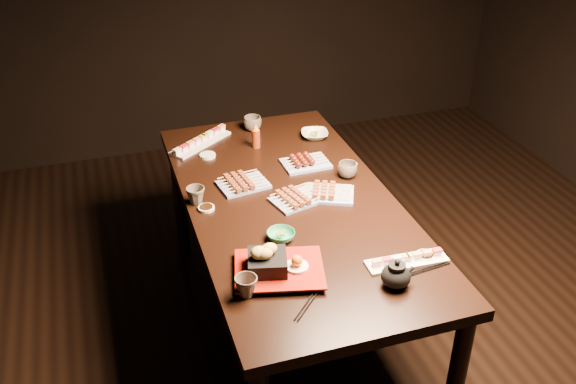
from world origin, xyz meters
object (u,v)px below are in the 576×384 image
(sushi_platter_far, at_px, (200,140))
(teacup_near_left, at_px, (246,286))
(dining_table, at_px, (291,269))
(condiment_bottle, at_px, (256,136))
(edamame_bowl_green, at_px, (281,236))
(yakitori_plate_center, at_px, (297,196))
(edamame_bowl_cream, at_px, (315,135))
(sushi_platter_near, at_px, (407,258))
(tempura_tray, at_px, (279,261))
(yakitori_plate_left, at_px, (243,181))
(teacup_mid_right, at_px, (348,170))
(teapot, at_px, (396,273))
(teacup_far_left, at_px, (196,195))
(yakitori_plate_right, at_px, (329,190))
(teacup_far_right, at_px, (252,123))

(sushi_platter_far, relative_size, teacup_near_left, 4.43)
(dining_table, bearing_deg, condiment_bottle, 86.32)
(edamame_bowl_green, bearing_deg, yakitori_plate_center, 59.19)
(edamame_bowl_cream, bearing_deg, sushi_platter_near, -91.75)
(dining_table, height_order, tempura_tray, tempura_tray)
(tempura_tray, xyz_separation_m, teacup_near_left, (-0.15, -0.08, -0.02))
(yakitori_plate_center, bearing_deg, edamame_bowl_green, -136.32)
(yakitori_plate_left, relative_size, teacup_mid_right, 2.40)
(yakitori_plate_left, xyz_separation_m, teapot, (0.35, -0.87, 0.03))
(edamame_bowl_cream, height_order, teacup_mid_right, teacup_mid_right)
(teapot, bearing_deg, tempura_tray, 148.20)
(tempura_tray, relative_size, teapot, 2.54)
(edamame_bowl_green, bearing_deg, yakitori_plate_left, 94.75)
(sushi_platter_near, height_order, teacup_far_left, teacup_far_left)
(yakitori_plate_right, relative_size, condiment_bottle, 1.70)
(teacup_near_left, relative_size, teapot, 0.64)
(yakitori_plate_right, xyz_separation_m, condiment_bottle, (-0.18, 0.56, 0.04))
(teacup_far_right, bearing_deg, tempura_tray, -100.67)
(edamame_bowl_cream, relative_size, teacup_far_right, 1.45)
(teacup_far_left, xyz_separation_m, condiment_bottle, (0.40, 0.44, 0.03))
(sushi_platter_near, xyz_separation_m, edamame_bowl_cream, (0.03, 1.13, -0.00))
(sushi_platter_far, height_order, teacup_far_left, teacup_far_left)
(sushi_platter_near, height_order, teapot, teapot)
(edamame_bowl_cream, height_order, teacup_near_left, teacup_near_left)
(dining_table, distance_m, sushi_platter_far, 0.83)
(edamame_bowl_green, bearing_deg, edamame_bowl_cream, 61.83)
(teacup_mid_right, relative_size, condiment_bottle, 0.70)
(edamame_bowl_cream, height_order, teapot, teapot)
(sushi_platter_near, xyz_separation_m, teacup_near_left, (-0.63, 0.00, 0.02))
(teacup_near_left, bearing_deg, sushi_platter_near, -0.45)
(teacup_far_right, height_order, condiment_bottle, condiment_bottle)
(yakitori_plate_left, relative_size, condiment_bottle, 1.69)
(edamame_bowl_green, bearing_deg, sushi_platter_near, -35.65)
(edamame_bowl_green, relative_size, teacup_near_left, 1.37)
(sushi_platter_near, distance_m, condiment_bottle, 1.15)
(dining_table, distance_m, teapot, 0.81)
(teacup_mid_right, bearing_deg, teacup_near_left, -134.47)
(sushi_platter_far, relative_size, yakitori_plate_center, 1.73)
(yakitori_plate_center, distance_m, teapot, 0.68)
(teacup_near_left, xyz_separation_m, teacup_mid_right, (0.67, 0.68, -0.00))
(yakitori_plate_right, relative_size, teacup_far_right, 2.29)
(sushi_platter_far, xyz_separation_m, teacup_far_left, (-0.13, -0.56, 0.02))
(teacup_far_left, bearing_deg, edamame_bowl_green, -54.31)
(tempura_tray, xyz_separation_m, teacup_far_right, (0.23, 1.24, -0.02))
(yakitori_plate_center, bearing_deg, sushi_platter_far, 97.83)
(condiment_bottle, bearing_deg, teacup_near_left, -107.19)
(yakitori_plate_right, bearing_deg, yakitori_plate_left, 173.64)
(sushi_platter_far, distance_m, condiment_bottle, 0.30)
(teacup_far_left, bearing_deg, yakitori_plate_left, 18.68)
(condiment_bottle, bearing_deg, teacup_far_right, 79.82)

